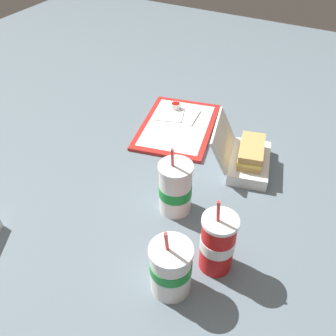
{
  "coord_description": "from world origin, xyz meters",
  "views": [
    {
      "loc": [
        0.74,
        0.43,
        0.8
      ],
      "look_at": [
        -0.03,
        0.01,
        0.05
      ],
      "focal_mm": 40.0,
      "sensor_mm": 36.0,
      "label": 1
    }
  ],
  "objects_px": {
    "soda_cup_left": "(171,268)",
    "clamshell_sandwich_corner": "(247,157)",
    "plastic_fork": "(195,118)",
    "ketchup_cup": "(176,106)",
    "soda_cup_corner": "(175,188)",
    "food_tray": "(177,126)",
    "soda_cup_front": "(218,243)"
  },
  "relations": [
    {
      "from": "food_tray",
      "to": "soda_cup_corner",
      "type": "distance_m",
      "value": 0.42
    },
    {
      "from": "soda_cup_front",
      "to": "plastic_fork",
      "type": "bearing_deg",
      "value": -150.39
    },
    {
      "from": "soda_cup_corner",
      "to": "soda_cup_front",
      "type": "height_order",
      "value": "soda_cup_front"
    },
    {
      "from": "plastic_fork",
      "to": "soda_cup_front",
      "type": "distance_m",
      "value": 0.65
    },
    {
      "from": "plastic_fork",
      "to": "soda_cup_left",
      "type": "height_order",
      "value": "soda_cup_left"
    },
    {
      "from": "food_tray",
      "to": "soda_cup_left",
      "type": "relative_size",
      "value": 2.04
    },
    {
      "from": "soda_cup_front",
      "to": "food_tray",
      "type": "bearing_deg",
      "value": -144.04
    },
    {
      "from": "ketchup_cup",
      "to": "soda_cup_left",
      "type": "xyz_separation_m",
      "value": [
        0.7,
        0.35,
        0.05
      ]
    },
    {
      "from": "soda_cup_front",
      "to": "soda_cup_left",
      "type": "bearing_deg",
      "value": -32.1
    },
    {
      "from": "clamshell_sandwich_corner",
      "to": "soda_cup_corner",
      "type": "xyz_separation_m",
      "value": [
        0.27,
        -0.12,
        0.04
      ]
    },
    {
      "from": "food_tray",
      "to": "plastic_fork",
      "type": "relative_size",
      "value": 3.79
    },
    {
      "from": "ketchup_cup",
      "to": "soda_cup_front",
      "type": "height_order",
      "value": "soda_cup_front"
    },
    {
      "from": "ketchup_cup",
      "to": "plastic_fork",
      "type": "bearing_deg",
      "value": 74.09
    },
    {
      "from": "soda_cup_left",
      "to": "soda_cup_front",
      "type": "relative_size",
      "value": 0.9
    },
    {
      "from": "clamshell_sandwich_corner",
      "to": "soda_cup_corner",
      "type": "bearing_deg",
      "value": -23.35
    },
    {
      "from": "ketchup_cup",
      "to": "soda_cup_corner",
      "type": "xyz_separation_m",
      "value": [
        0.47,
        0.24,
        0.05
      ]
    },
    {
      "from": "clamshell_sandwich_corner",
      "to": "ketchup_cup",
      "type": "bearing_deg",
      "value": -118.46
    },
    {
      "from": "clamshell_sandwich_corner",
      "to": "soda_cup_left",
      "type": "distance_m",
      "value": 0.51
    },
    {
      "from": "food_tray",
      "to": "soda_cup_left",
      "type": "height_order",
      "value": "soda_cup_left"
    },
    {
      "from": "food_tray",
      "to": "soda_cup_left",
      "type": "distance_m",
      "value": 0.68
    },
    {
      "from": "soda_cup_corner",
      "to": "food_tray",
      "type": "bearing_deg",
      "value": -153.84
    },
    {
      "from": "plastic_fork",
      "to": "soda_cup_front",
      "type": "height_order",
      "value": "soda_cup_front"
    },
    {
      "from": "plastic_fork",
      "to": "clamshell_sandwich_corner",
      "type": "xyz_separation_m",
      "value": [
        0.17,
        0.26,
        0.03
      ]
    },
    {
      "from": "plastic_fork",
      "to": "soda_cup_corner",
      "type": "bearing_deg",
      "value": 11.44
    },
    {
      "from": "food_tray",
      "to": "soda_cup_front",
      "type": "distance_m",
      "value": 0.62
    },
    {
      "from": "clamshell_sandwich_corner",
      "to": "plastic_fork",
      "type": "bearing_deg",
      "value": -122.48
    },
    {
      "from": "soda_cup_front",
      "to": "ketchup_cup",
      "type": "bearing_deg",
      "value": -144.83
    },
    {
      "from": "clamshell_sandwich_corner",
      "to": "soda_cup_left",
      "type": "bearing_deg",
      "value": -1.05
    },
    {
      "from": "soda_cup_left",
      "to": "soda_cup_corner",
      "type": "bearing_deg",
      "value": -154.88
    },
    {
      "from": "soda_cup_left",
      "to": "clamshell_sandwich_corner",
      "type": "bearing_deg",
      "value": 178.95
    },
    {
      "from": "soda_cup_corner",
      "to": "soda_cup_front",
      "type": "distance_m",
      "value": 0.22
    },
    {
      "from": "clamshell_sandwich_corner",
      "to": "soda_cup_corner",
      "type": "relative_size",
      "value": 1.12
    }
  ]
}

